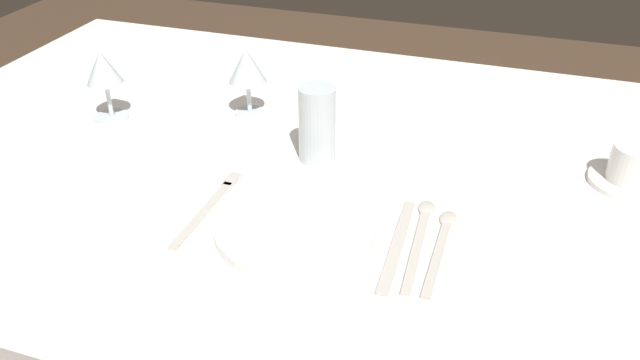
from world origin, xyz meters
name	(u,v)px	position (x,y,z in m)	size (l,w,h in m)	color
dining_table	(340,200)	(0.00, 0.00, 0.66)	(1.80, 1.11, 0.74)	white
dinner_plate	(295,226)	(-0.01, -0.22, 0.75)	(0.25, 0.25, 0.02)	white
fork_outer	(210,205)	(-0.16, -0.20, 0.74)	(0.02, 0.22, 0.00)	beige
dinner_knife	(397,247)	(0.15, -0.21, 0.74)	(0.02, 0.23, 0.00)	beige
spoon_soup	(421,232)	(0.18, -0.16, 0.74)	(0.03, 0.23, 0.01)	beige
spoon_dessert	(442,240)	(0.21, -0.17, 0.74)	(0.03, 0.21, 0.01)	beige
saucer_left	(628,182)	(0.48, 0.09, 0.74)	(0.13, 0.13, 0.01)	white
coffee_cup_left	(635,163)	(0.49, 0.09, 0.78)	(0.10, 0.08, 0.06)	white
wine_glass_centre	(103,71)	(-0.49, 0.02, 0.84)	(0.07, 0.07, 0.14)	silver
wine_glass_left	(247,68)	(-0.23, 0.13, 0.84)	(0.08, 0.08, 0.14)	silver
drink_tumbler	(317,124)	(-0.04, 0.00, 0.81)	(0.07, 0.07, 0.14)	silver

